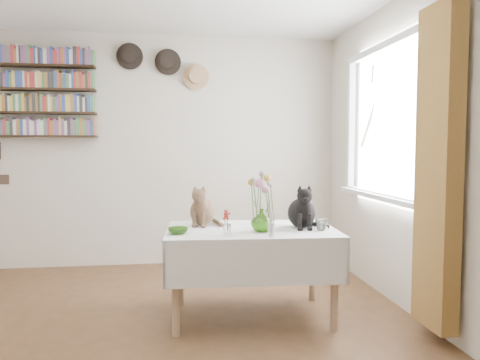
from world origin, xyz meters
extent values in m
cube|color=brown|center=(0.00, 0.00, -0.02)|extent=(4.04, 4.54, 0.04)
cube|color=beige|center=(0.00, 2.27, 1.25)|extent=(4.04, 0.04, 2.54)
cube|color=beige|center=(0.00, -2.27, 1.25)|extent=(4.04, 0.04, 2.54)
cube|color=beige|center=(2.02, 0.00, 1.25)|extent=(0.04, 4.54, 2.54)
cube|color=white|center=(1.97, 0.80, 1.50)|extent=(0.01, 1.40, 1.20)
cube|color=white|center=(1.97, 0.80, 2.13)|extent=(0.06, 1.52, 0.06)
cube|color=white|center=(1.97, 0.80, 0.87)|extent=(0.06, 1.52, 0.06)
cube|color=white|center=(1.97, 0.07, 1.50)|extent=(0.06, 0.06, 1.20)
cube|color=white|center=(1.97, 1.53, 1.50)|extent=(0.06, 0.06, 1.20)
cube|color=white|center=(1.94, 0.80, 0.87)|extent=(0.12, 1.50, 0.04)
cube|color=brown|center=(1.90, -0.12, 1.15)|extent=(0.12, 0.38, 2.10)
cube|color=white|center=(0.77, 0.50, 0.65)|extent=(1.31, 0.88, 0.05)
cylinder|color=#A38262|center=(0.21, 0.20, 0.31)|extent=(0.05, 0.05, 0.62)
cylinder|color=#A38262|center=(1.30, 0.14, 0.31)|extent=(0.05, 0.05, 0.62)
cylinder|color=#A38262|center=(0.24, 0.85, 0.31)|extent=(0.05, 0.05, 0.62)
cylinder|color=#A38262|center=(1.34, 0.79, 0.31)|extent=(0.05, 0.05, 0.62)
imported|color=#68AD32|center=(0.83, 0.36, 0.76)|extent=(0.20, 0.20, 0.17)
imported|color=#68AD32|center=(0.23, 0.36, 0.70)|extent=(0.18, 0.18, 0.04)
imported|color=white|center=(1.27, 0.35, 0.72)|extent=(0.10, 0.10, 0.08)
cylinder|color=white|center=(0.86, 0.17, 0.72)|extent=(0.05, 0.05, 0.10)
cylinder|color=white|center=(0.86, 0.17, 0.81)|extent=(0.02, 0.02, 0.08)
cylinder|color=white|center=(0.56, 0.23, 0.72)|extent=(0.05, 0.05, 0.08)
cone|color=white|center=(1.32, 0.39, 0.71)|extent=(0.04, 0.04, 0.06)
sphere|color=beige|center=(1.32, 0.39, 0.74)|extent=(0.03, 0.03, 0.03)
cylinder|color=#4C7233|center=(0.80, 0.37, 0.88)|extent=(0.01, 0.01, 0.30)
sphere|color=pink|center=(0.80, 0.37, 1.03)|extent=(0.07, 0.07, 0.07)
cylinder|color=#4C7233|center=(0.87, 0.34, 0.86)|extent=(0.01, 0.01, 0.26)
sphere|color=pink|center=(0.87, 0.34, 0.99)|extent=(0.06, 0.06, 0.06)
cylinder|color=#4C7233|center=(0.89, 0.39, 0.90)|extent=(0.01, 0.01, 0.34)
sphere|color=#F6B447|center=(0.89, 0.39, 1.07)|extent=(0.06, 0.06, 0.06)
cylinder|color=#4C7233|center=(0.77, 0.40, 0.88)|extent=(0.01, 0.01, 0.31)
sphere|color=#F6B447|center=(0.77, 0.40, 1.04)|extent=(0.05, 0.05, 0.05)
cylinder|color=#4C7233|center=(0.83, 0.41, 0.91)|extent=(0.01, 0.01, 0.37)
sphere|color=#999E93|center=(0.83, 0.41, 1.10)|extent=(0.04, 0.04, 0.04)
cylinder|color=#4C7233|center=(0.78, 0.33, 0.89)|extent=(0.01, 0.01, 0.33)
sphere|color=#999E93|center=(0.78, 0.33, 1.06)|extent=(0.04, 0.04, 0.04)
cylinder|color=#4C7233|center=(0.90, 0.32, 0.87)|extent=(0.01, 0.01, 0.29)
sphere|color=#999E93|center=(0.90, 0.32, 1.02)|extent=(0.04, 0.04, 0.04)
cube|color=black|center=(-1.10, 2.16, 1.40)|extent=(1.00, 0.16, 0.02)
cube|color=black|center=(-1.10, 2.16, 1.64)|extent=(1.00, 0.16, 0.02)
cube|color=black|center=(-1.10, 2.16, 1.88)|extent=(1.00, 0.16, 0.02)
cube|color=black|center=(-1.10, 2.16, 2.12)|extent=(1.00, 0.16, 0.02)
cylinder|color=black|center=(-0.25, 2.21, 2.25)|extent=(0.28, 0.02, 0.28)
cylinder|color=black|center=(-0.25, 2.17, 2.25)|extent=(0.16, 0.08, 0.16)
cylinder|color=black|center=(0.15, 2.21, 2.20)|extent=(0.28, 0.02, 0.28)
cylinder|color=black|center=(0.15, 2.17, 2.20)|extent=(0.16, 0.08, 0.16)
cylinder|color=#AA7D52|center=(0.45, 2.21, 2.05)|extent=(0.28, 0.02, 0.28)
cylinder|color=#AA7D52|center=(0.45, 2.17, 2.05)|extent=(0.16, 0.08, 0.16)
cube|color=#38281E|center=(-1.60, 2.23, 0.95)|extent=(0.18, 0.02, 0.10)
camera|label=1|loc=(0.20, -2.94, 1.29)|focal=35.00mm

